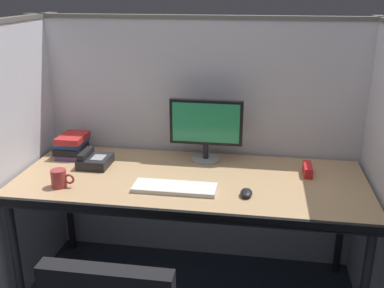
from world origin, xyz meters
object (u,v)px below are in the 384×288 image
object	(u,v)px
desk_phone	(94,160)
red_stapler	(308,170)
computer_mouse	(246,193)
book_stack	(72,145)
monitor_center	(206,126)
keyboard_main	(175,188)
coffee_mug	(59,178)
desk	(190,187)

from	to	relation	value
desk_phone	red_stapler	world-z (taller)	desk_phone
computer_mouse	book_stack	bearing A→B (deg)	159.37
monitor_center	keyboard_main	distance (m)	0.49
keyboard_main	computer_mouse	bearing A→B (deg)	-2.40
computer_mouse	book_stack	size ratio (longest dim) A/B	0.42
coffee_mug	book_stack	bearing A→B (deg)	104.88
red_stapler	computer_mouse	bearing A→B (deg)	-134.67
keyboard_main	red_stapler	size ratio (longest dim) A/B	2.87
computer_mouse	desk_phone	size ratio (longest dim) A/B	0.51
desk	keyboard_main	bearing A→B (deg)	-111.30
desk	book_stack	xyz separation A→B (m)	(-0.78, 0.25, 0.12)
computer_mouse	coffee_mug	world-z (taller)	coffee_mug
book_stack	coffee_mug	size ratio (longest dim) A/B	1.82
desk_phone	red_stapler	bearing A→B (deg)	3.01
keyboard_main	book_stack	world-z (taller)	book_stack
computer_mouse	coffee_mug	xyz separation A→B (m)	(-0.97, -0.04, 0.03)
keyboard_main	desk	bearing A→B (deg)	68.70
desk	coffee_mug	size ratio (longest dim) A/B	15.08
monitor_center	desk_phone	size ratio (longest dim) A/B	2.26
book_stack	desk_phone	bearing A→B (deg)	-36.86
computer_mouse	monitor_center	bearing A→B (deg)	120.23
keyboard_main	coffee_mug	distance (m)	0.60
desk	keyboard_main	distance (m)	0.17
desk	computer_mouse	size ratio (longest dim) A/B	19.79
book_stack	desk	bearing A→B (deg)	-17.58
monitor_center	coffee_mug	distance (m)	0.88
computer_mouse	red_stapler	bearing A→B (deg)	45.33
desk_phone	coffee_mug	world-z (taller)	coffee_mug
desk_phone	book_stack	bearing A→B (deg)	143.14
book_stack	red_stapler	distance (m)	1.41
computer_mouse	desk_phone	bearing A→B (deg)	163.53
desk	coffee_mug	xyz separation A→B (m)	(-0.66, -0.20, 0.10)
monitor_center	red_stapler	xyz separation A→B (m)	(0.59, -0.12, -0.19)
desk	red_stapler	size ratio (longest dim) A/B	12.67
desk_phone	coffee_mug	distance (m)	0.31
computer_mouse	keyboard_main	bearing A→B (deg)	177.60
desk_phone	red_stapler	distance (m)	1.22
monitor_center	computer_mouse	distance (m)	0.56
computer_mouse	book_stack	xyz separation A→B (m)	(-1.09, 0.41, 0.05)
book_stack	monitor_center	bearing A→B (deg)	2.84
book_stack	coffee_mug	xyz separation A→B (m)	(0.12, -0.45, -0.02)
desk	monitor_center	distance (m)	0.39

